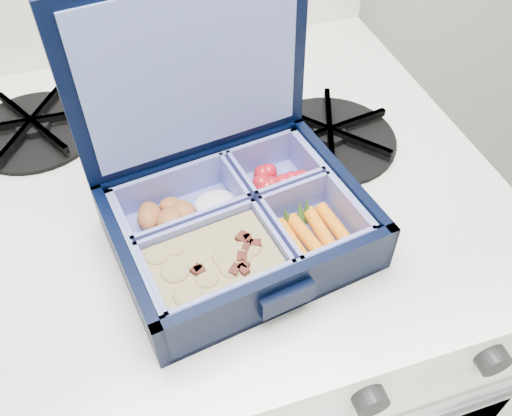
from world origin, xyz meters
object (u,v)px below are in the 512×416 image
object	(u,v)px
fork	(289,128)
stove	(225,347)
burner_grate	(329,133)
bento_box	(239,225)

from	to	relation	value
fork	stove	bearing A→B (deg)	-155.99
stove	burner_grate	distance (m)	0.49
bento_box	fork	world-z (taller)	bento_box
stove	burner_grate	xyz separation A→B (m)	(0.14, -0.02, 0.46)
stove	bento_box	xyz separation A→B (m)	(-0.00, -0.13, 0.48)
bento_box	burner_grate	xyz separation A→B (m)	(0.14, 0.12, -0.02)
stove	burner_grate	size ratio (longest dim) A/B	5.69
burner_grate	stove	bearing A→B (deg)	173.09
stove	fork	xyz separation A→B (m)	(0.10, 0.02, 0.46)
bento_box	fork	distance (m)	0.19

